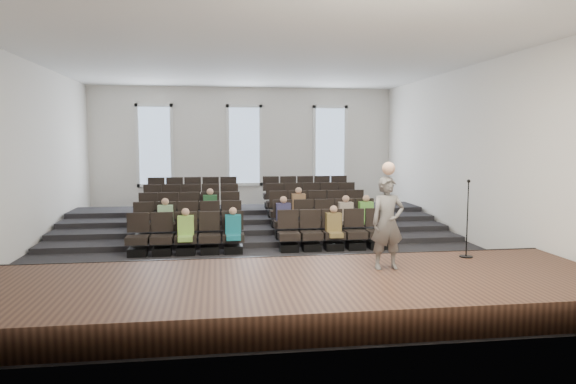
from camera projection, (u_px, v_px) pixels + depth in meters
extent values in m
plane|color=black|center=(259.00, 247.00, 13.94)|extent=(14.00, 14.00, 0.00)
cube|color=white|center=(258.00, 60.00, 13.44)|extent=(12.00, 14.00, 0.02)
cube|color=silver|center=(244.00, 150.00, 20.61)|extent=(12.00, 0.04, 5.00)
cube|color=silver|center=(303.00, 171.00, 6.78)|extent=(12.00, 0.04, 5.00)
cube|color=silver|center=(20.00, 156.00, 12.86)|extent=(0.04, 14.00, 5.00)
cube|color=silver|center=(471.00, 155.00, 14.53)|extent=(0.04, 14.00, 5.00)
cube|color=#4A2E1F|center=(284.00, 294.00, 8.89)|extent=(11.80, 3.60, 0.50)
cube|color=black|center=(273.00, 269.00, 10.64)|extent=(11.80, 0.06, 0.52)
cube|color=black|center=(253.00, 230.00, 16.23)|extent=(11.80, 4.80, 0.15)
cube|color=black|center=(252.00, 225.00, 16.74)|extent=(11.80, 3.75, 0.30)
cube|color=black|center=(251.00, 220.00, 17.25)|extent=(11.80, 2.70, 0.45)
cube|color=black|center=(250.00, 216.00, 17.76)|extent=(11.80, 1.65, 0.60)
cube|color=black|center=(138.00, 252.00, 12.91)|extent=(0.47, 0.43, 0.20)
cube|color=black|center=(137.00, 240.00, 12.88)|extent=(0.55, 0.50, 0.19)
cube|color=black|center=(138.00, 222.00, 13.04)|extent=(0.55, 0.08, 0.50)
cube|color=black|center=(162.00, 251.00, 12.99)|extent=(0.47, 0.43, 0.20)
cube|color=black|center=(162.00, 239.00, 12.96)|extent=(0.55, 0.50, 0.19)
cube|color=black|center=(162.00, 222.00, 13.13)|extent=(0.55, 0.08, 0.50)
cube|color=black|center=(186.00, 251.00, 13.07)|extent=(0.47, 0.43, 0.20)
cube|color=black|center=(186.00, 239.00, 13.04)|extent=(0.55, 0.50, 0.19)
cube|color=black|center=(186.00, 221.00, 13.21)|extent=(0.55, 0.08, 0.50)
cube|color=black|center=(210.00, 250.00, 13.16)|extent=(0.47, 0.43, 0.20)
cube|color=black|center=(210.00, 238.00, 13.13)|extent=(0.55, 0.50, 0.19)
cube|color=black|center=(210.00, 221.00, 13.29)|extent=(0.55, 0.08, 0.50)
cube|color=black|center=(233.00, 249.00, 13.24)|extent=(0.47, 0.43, 0.20)
cube|color=black|center=(233.00, 237.00, 13.21)|extent=(0.55, 0.50, 0.19)
cube|color=black|center=(233.00, 220.00, 13.38)|extent=(0.55, 0.08, 0.50)
cube|color=black|center=(289.00, 248.00, 13.44)|extent=(0.47, 0.43, 0.20)
cube|color=black|center=(289.00, 236.00, 13.41)|extent=(0.55, 0.50, 0.19)
cube|color=black|center=(288.00, 219.00, 13.58)|extent=(0.55, 0.08, 0.50)
cube|color=black|center=(311.00, 247.00, 13.53)|extent=(0.47, 0.43, 0.20)
cube|color=black|center=(311.00, 235.00, 13.49)|extent=(0.55, 0.50, 0.19)
cube|color=black|center=(310.00, 219.00, 13.66)|extent=(0.55, 0.08, 0.50)
cube|color=black|center=(334.00, 246.00, 13.61)|extent=(0.47, 0.43, 0.20)
cube|color=black|center=(334.00, 235.00, 13.58)|extent=(0.55, 0.50, 0.19)
cube|color=black|center=(332.00, 218.00, 13.74)|extent=(0.55, 0.08, 0.50)
cube|color=black|center=(356.00, 246.00, 13.69)|extent=(0.47, 0.43, 0.20)
cube|color=black|center=(356.00, 234.00, 13.66)|extent=(0.55, 0.50, 0.19)
cube|color=black|center=(354.00, 218.00, 13.83)|extent=(0.55, 0.08, 0.50)
cube|color=black|center=(377.00, 245.00, 13.78)|extent=(0.47, 0.43, 0.20)
cube|color=black|center=(377.00, 234.00, 13.74)|extent=(0.55, 0.50, 0.19)
cube|color=black|center=(375.00, 217.00, 13.91)|extent=(0.55, 0.08, 0.50)
cube|color=black|center=(143.00, 238.00, 13.93)|extent=(0.47, 0.43, 0.20)
cube|color=black|center=(143.00, 227.00, 13.90)|extent=(0.55, 0.50, 0.19)
cube|color=black|center=(144.00, 211.00, 14.06)|extent=(0.55, 0.08, 0.50)
cube|color=black|center=(166.00, 238.00, 14.01)|extent=(0.47, 0.43, 0.20)
cube|color=black|center=(166.00, 227.00, 13.98)|extent=(0.55, 0.50, 0.19)
cube|color=black|center=(166.00, 211.00, 14.15)|extent=(0.55, 0.08, 0.50)
cube|color=black|center=(188.00, 237.00, 14.09)|extent=(0.47, 0.43, 0.20)
cube|color=black|center=(188.00, 226.00, 14.06)|extent=(0.55, 0.50, 0.19)
cube|color=black|center=(188.00, 210.00, 14.23)|extent=(0.55, 0.08, 0.50)
cube|color=black|center=(210.00, 237.00, 14.18)|extent=(0.47, 0.43, 0.20)
cube|color=black|center=(210.00, 226.00, 14.15)|extent=(0.55, 0.50, 0.19)
cube|color=black|center=(210.00, 210.00, 14.31)|extent=(0.55, 0.08, 0.50)
cube|color=black|center=(232.00, 236.00, 14.26)|extent=(0.47, 0.43, 0.20)
cube|color=black|center=(232.00, 225.00, 14.23)|extent=(0.55, 0.50, 0.19)
cube|color=black|center=(232.00, 209.00, 14.40)|extent=(0.55, 0.08, 0.50)
cube|color=black|center=(284.00, 235.00, 14.46)|extent=(0.47, 0.43, 0.20)
cube|color=black|center=(284.00, 224.00, 14.43)|extent=(0.55, 0.50, 0.19)
cube|color=black|center=(283.00, 208.00, 14.60)|extent=(0.55, 0.08, 0.50)
cube|color=black|center=(305.00, 234.00, 14.55)|extent=(0.47, 0.43, 0.20)
cube|color=black|center=(305.00, 223.00, 14.51)|extent=(0.55, 0.50, 0.19)
cube|color=black|center=(303.00, 208.00, 14.68)|extent=(0.55, 0.08, 0.50)
cube|color=black|center=(325.00, 234.00, 14.63)|extent=(0.47, 0.43, 0.20)
cube|color=black|center=(325.00, 223.00, 14.60)|extent=(0.55, 0.50, 0.19)
cube|color=black|center=(324.00, 208.00, 14.76)|extent=(0.55, 0.08, 0.50)
cube|color=black|center=(346.00, 233.00, 14.71)|extent=(0.47, 0.43, 0.20)
cube|color=black|center=(346.00, 222.00, 14.68)|extent=(0.55, 0.50, 0.19)
cube|color=black|center=(344.00, 207.00, 14.85)|extent=(0.55, 0.08, 0.50)
cube|color=black|center=(366.00, 233.00, 14.80)|extent=(0.47, 0.43, 0.20)
cube|color=black|center=(366.00, 222.00, 14.76)|extent=(0.55, 0.50, 0.19)
cube|color=black|center=(364.00, 207.00, 14.93)|extent=(0.55, 0.08, 0.50)
cube|color=black|center=(148.00, 226.00, 14.95)|extent=(0.47, 0.42, 0.20)
cube|color=black|center=(148.00, 216.00, 14.92)|extent=(0.55, 0.50, 0.19)
cube|color=black|center=(148.00, 201.00, 15.08)|extent=(0.55, 0.08, 0.50)
cube|color=black|center=(169.00, 226.00, 15.03)|extent=(0.47, 0.42, 0.20)
cube|color=black|center=(169.00, 216.00, 15.00)|extent=(0.55, 0.50, 0.19)
cube|color=black|center=(169.00, 201.00, 15.17)|extent=(0.55, 0.08, 0.50)
cube|color=black|center=(190.00, 226.00, 15.11)|extent=(0.47, 0.42, 0.20)
cube|color=black|center=(190.00, 215.00, 15.08)|extent=(0.55, 0.50, 0.19)
cube|color=black|center=(190.00, 200.00, 15.25)|extent=(0.55, 0.08, 0.50)
cube|color=black|center=(211.00, 225.00, 15.20)|extent=(0.47, 0.42, 0.20)
cube|color=black|center=(210.00, 215.00, 15.17)|extent=(0.55, 0.50, 0.19)
cube|color=black|center=(210.00, 200.00, 15.33)|extent=(0.55, 0.08, 0.50)
cube|color=black|center=(231.00, 225.00, 15.28)|extent=(0.47, 0.42, 0.20)
cube|color=black|center=(231.00, 214.00, 15.25)|extent=(0.55, 0.50, 0.19)
cube|color=black|center=(230.00, 200.00, 15.42)|extent=(0.55, 0.08, 0.50)
cube|color=black|center=(279.00, 223.00, 15.48)|extent=(0.47, 0.42, 0.20)
cube|color=black|center=(279.00, 213.00, 15.45)|extent=(0.55, 0.50, 0.19)
cube|color=black|center=(278.00, 199.00, 15.62)|extent=(0.55, 0.08, 0.50)
cube|color=black|center=(299.00, 223.00, 15.56)|extent=(0.47, 0.42, 0.20)
cube|color=black|center=(299.00, 213.00, 15.53)|extent=(0.55, 0.50, 0.19)
cube|color=black|center=(298.00, 199.00, 15.70)|extent=(0.55, 0.08, 0.50)
cube|color=black|center=(318.00, 223.00, 15.65)|extent=(0.47, 0.42, 0.20)
cube|color=black|center=(318.00, 213.00, 15.62)|extent=(0.55, 0.50, 0.19)
cube|color=black|center=(317.00, 198.00, 15.78)|extent=(0.55, 0.08, 0.50)
cube|color=black|center=(337.00, 222.00, 15.73)|extent=(0.47, 0.42, 0.20)
cube|color=black|center=(337.00, 212.00, 15.70)|extent=(0.55, 0.50, 0.19)
cube|color=black|center=(336.00, 198.00, 15.87)|extent=(0.55, 0.08, 0.50)
cube|color=black|center=(356.00, 222.00, 15.81)|extent=(0.47, 0.42, 0.20)
cube|color=black|center=(356.00, 212.00, 15.78)|extent=(0.55, 0.50, 0.19)
cube|color=black|center=(355.00, 198.00, 15.95)|extent=(0.55, 0.08, 0.50)
cube|color=black|center=(152.00, 216.00, 15.97)|extent=(0.47, 0.42, 0.20)
cube|color=black|center=(152.00, 206.00, 15.94)|extent=(0.55, 0.50, 0.19)
cube|color=black|center=(153.00, 193.00, 16.10)|extent=(0.55, 0.08, 0.50)
cube|color=black|center=(172.00, 216.00, 16.05)|extent=(0.47, 0.42, 0.20)
cube|color=black|center=(172.00, 206.00, 16.02)|extent=(0.55, 0.50, 0.19)
cube|color=black|center=(172.00, 192.00, 16.19)|extent=(0.55, 0.08, 0.50)
cube|color=black|center=(192.00, 215.00, 16.13)|extent=(0.47, 0.42, 0.20)
cube|color=black|center=(191.00, 206.00, 16.10)|extent=(0.55, 0.50, 0.19)
cube|color=black|center=(191.00, 192.00, 16.27)|extent=(0.55, 0.08, 0.50)
cube|color=black|center=(211.00, 215.00, 16.22)|extent=(0.47, 0.42, 0.20)
cube|color=black|center=(211.00, 205.00, 16.19)|extent=(0.55, 0.50, 0.19)
cube|color=black|center=(210.00, 192.00, 16.35)|extent=(0.55, 0.08, 0.50)
cube|color=black|center=(230.00, 215.00, 16.30)|extent=(0.47, 0.42, 0.20)
cube|color=black|center=(230.00, 205.00, 16.27)|extent=(0.55, 0.50, 0.19)
cube|color=black|center=(229.00, 191.00, 16.43)|extent=(0.55, 0.08, 0.50)
cube|color=black|center=(275.00, 214.00, 16.50)|extent=(0.47, 0.42, 0.20)
cube|color=black|center=(275.00, 204.00, 16.47)|extent=(0.55, 0.50, 0.19)
cube|color=black|center=(274.00, 191.00, 16.64)|extent=(0.55, 0.08, 0.50)
cube|color=black|center=(293.00, 213.00, 16.58)|extent=(0.47, 0.42, 0.20)
cube|color=black|center=(294.00, 204.00, 16.55)|extent=(0.55, 0.50, 0.19)
cube|color=black|center=(293.00, 191.00, 16.72)|extent=(0.55, 0.08, 0.50)
cube|color=black|center=(312.00, 213.00, 16.67)|extent=(0.47, 0.42, 0.20)
cube|color=black|center=(312.00, 204.00, 16.64)|extent=(0.55, 0.50, 0.19)
cube|color=black|center=(311.00, 190.00, 16.80)|extent=(0.55, 0.08, 0.50)
cube|color=black|center=(330.00, 213.00, 16.75)|extent=(0.47, 0.42, 0.20)
cube|color=black|center=(330.00, 203.00, 16.72)|extent=(0.55, 0.50, 0.19)
cube|color=black|center=(329.00, 190.00, 16.89)|extent=(0.55, 0.08, 0.50)
cube|color=black|center=(348.00, 212.00, 16.83)|extent=(0.47, 0.42, 0.20)
cube|color=black|center=(348.00, 203.00, 16.80)|extent=(0.55, 0.50, 0.19)
cube|color=black|center=(346.00, 190.00, 16.97)|extent=(0.55, 0.08, 0.50)
cube|color=black|center=(156.00, 207.00, 16.99)|extent=(0.47, 0.42, 0.20)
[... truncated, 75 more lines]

